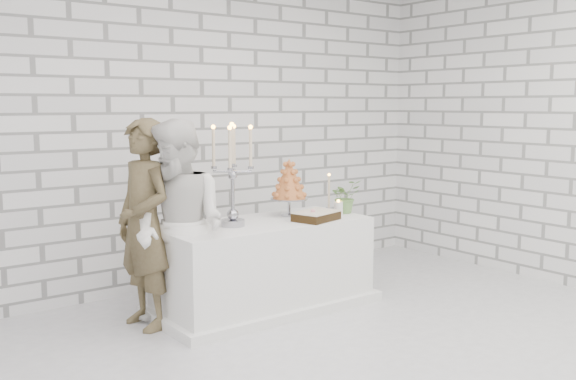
% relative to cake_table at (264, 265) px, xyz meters
% --- Properties ---
extents(ground, '(6.00, 5.00, 0.01)m').
position_rel_cake_table_xyz_m(ground, '(-0.29, -1.45, -0.38)').
color(ground, silver).
rests_on(ground, ground).
extents(wall_back, '(6.00, 0.01, 3.00)m').
position_rel_cake_table_xyz_m(wall_back, '(-0.29, 1.05, 1.12)').
color(wall_back, white).
rests_on(wall_back, ground).
extents(cake_table, '(1.80, 0.80, 0.75)m').
position_rel_cake_table_xyz_m(cake_table, '(0.00, 0.00, 0.00)').
color(cake_table, white).
rests_on(cake_table, ground).
extents(groom, '(0.45, 0.63, 1.63)m').
position_rel_cake_table_xyz_m(groom, '(-1.00, 0.18, 0.44)').
color(groom, brown).
rests_on(groom, ground).
extents(bride, '(0.87, 0.96, 1.63)m').
position_rel_cake_table_xyz_m(bride, '(-0.83, -0.08, 0.44)').
color(bride, white).
rests_on(bride, ground).
extents(candelabra, '(0.38, 0.38, 0.84)m').
position_rel_cake_table_xyz_m(candelabra, '(-0.32, -0.01, 0.80)').
color(candelabra, '#9A9AA4').
rests_on(candelabra, cake_table).
extents(croquembouche, '(0.38, 0.38, 0.51)m').
position_rel_cake_table_xyz_m(croquembouche, '(0.34, 0.10, 0.63)').
color(croquembouche, '#B45D2B').
rests_on(croquembouche, cake_table).
extents(chocolate_cake, '(0.43, 0.36, 0.08)m').
position_rel_cake_table_xyz_m(chocolate_cake, '(0.39, -0.22, 0.42)').
color(chocolate_cake, black).
rests_on(chocolate_cake, cake_table).
extents(pillar_candle, '(0.10, 0.10, 0.12)m').
position_rel_cake_table_xyz_m(pillar_candle, '(0.71, -0.14, 0.44)').
color(pillar_candle, white).
rests_on(pillar_candle, cake_table).
extents(extra_taper, '(0.07, 0.07, 0.32)m').
position_rel_cake_table_xyz_m(extra_taper, '(0.85, 0.15, 0.54)').
color(extra_taper, beige).
rests_on(extra_taper, cake_table).
extents(flowers, '(0.30, 0.27, 0.30)m').
position_rel_cake_table_xyz_m(flowers, '(0.85, -0.07, 0.53)').
color(flowers, '#47813F').
rests_on(flowers, cake_table).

